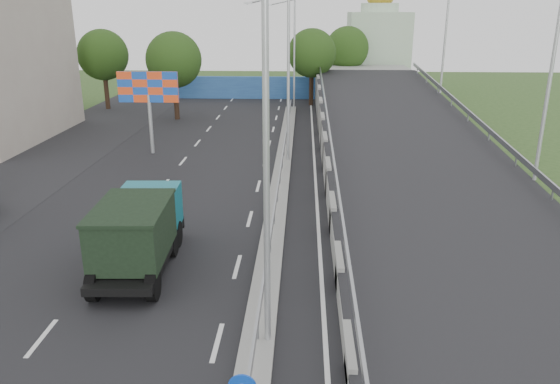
# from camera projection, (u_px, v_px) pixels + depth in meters

# --- Properties ---
(road_surface) EXTENTS (26.00, 90.00, 0.04)m
(road_surface) POSITION_uv_depth(u_px,v_px,m) (224.00, 192.00, 29.46)
(road_surface) COLOR black
(road_surface) RESTS_ON ground
(median) EXTENTS (1.00, 44.00, 0.20)m
(median) POSITION_uv_depth(u_px,v_px,m) (282.00, 170.00, 33.10)
(median) COLOR gray
(median) RESTS_ON ground
(overpass_ramp) EXTENTS (10.00, 50.00, 3.50)m
(overpass_ramp) POSITION_uv_depth(u_px,v_px,m) (409.00, 145.00, 32.26)
(overpass_ramp) COLOR gray
(overpass_ramp) RESTS_ON ground
(median_guardrail) EXTENTS (0.09, 44.00, 0.71)m
(median_guardrail) POSITION_uv_depth(u_px,v_px,m) (282.00, 160.00, 32.89)
(median_guardrail) COLOR gray
(median_guardrail) RESTS_ON median
(lamp_post_near) EXTENTS (2.74, 0.18, 10.08)m
(lamp_post_near) POSITION_uv_depth(u_px,v_px,m) (259.00, 154.00, 14.23)
(lamp_post_near) COLOR #B2B5B7
(lamp_post_near) RESTS_ON median
(lamp_post_mid) EXTENTS (2.74, 0.18, 10.08)m
(lamp_post_mid) POSITION_uv_depth(u_px,v_px,m) (285.00, 71.00, 33.16)
(lamp_post_mid) COLOR #B2B5B7
(lamp_post_mid) RESTS_ON median
(lamp_post_far) EXTENTS (2.74, 0.18, 10.08)m
(lamp_post_far) POSITION_uv_depth(u_px,v_px,m) (292.00, 48.00, 52.09)
(lamp_post_far) COLOR #B2B5B7
(lamp_post_far) RESTS_ON median
(blue_wall) EXTENTS (30.00, 0.50, 2.40)m
(blue_wall) POSITION_uv_depth(u_px,v_px,m) (256.00, 88.00, 59.42)
(blue_wall) COLOR #264B8C
(blue_wall) RESTS_ON ground
(church) EXTENTS (7.00, 7.00, 13.80)m
(church) POSITION_uv_depth(u_px,v_px,m) (378.00, 45.00, 65.10)
(church) COLOR #B2CCAD
(church) RESTS_ON ground
(billboard) EXTENTS (4.00, 0.24, 5.50)m
(billboard) POSITION_uv_depth(u_px,v_px,m) (148.00, 92.00, 35.95)
(billboard) COLOR #B2B5B7
(billboard) RESTS_ON ground
(tree_left_mid) EXTENTS (4.80, 4.80, 7.60)m
(tree_left_mid) POSITION_uv_depth(u_px,v_px,m) (174.00, 60.00, 47.03)
(tree_left_mid) COLOR black
(tree_left_mid) RESTS_ON ground
(tree_median_far) EXTENTS (4.80, 4.80, 7.60)m
(tree_median_far) POSITION_uv_depth(u_px,v_px,m) (312.00, 53.00, 54.11)
(tree_median_far) COLOR black
(tree_median_far) RESTS_ON ground
(tree_left_far) EXTENTS (4.80, 4.80, 7.60)m
(tree_left_far) POSITION_uv_depth(u_px,v_px,m) (103.00, 55.00, 52.10)
(tree_left_far) COLOR black
(tree_left_far) RESTS_ON ground
(tree_ramp_far) EXTENTS (4.80, 4.80, 7.60)m
(tree_ramp_far) POSITION_uv_depth(u_px,v_px,m) (347.00, 48.00, 60.57)
(tree_ramp_far) COLOR black
(tree_ramp_far) RESTS_ON ground
(dump_truck) EXTENTS (2.67, 6.45, 2.80)m
(dump_truck) POSITION_uv_depth(u_px,v_px,m) (139.00, 230.00, 20.41)
(dump_truck) COLOR black
(dump_truck) RESTS_ON ground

